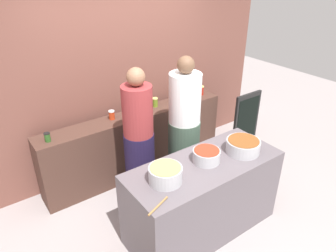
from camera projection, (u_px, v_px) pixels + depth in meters
ground at (185, 212)px, 3.88m from camera, size 12.00×12.00×0.00m
storefront_wall at (120, 65)px, 4.22m from camera, size 4.80×0.12×3.00m
display_shelf at (137, 143)px, 4.46m from camera, size 2.70×0.36×0.91m
prep_table at (203, 197)px, 3.45m from camera, size 1.70×0.70×0.89m
preserve_jar_0 at (47, 137)px, 3.58m from camera, size 0.07×0.07×0.11m
preserve_jar_1 at (112, 115)px, 4.08m from camera, size 0.08×0.08×0.12m
preserve_jar_2 at (130, 113)px, 4.16m from camera, size 0.08×0.08×0.11m
preserve_jar_3 at (135, 110)px, 4.24m from camera, size 0.09×0.09×0.10m
preserve_jar_4 at (148, 105)px, 4.37m from camera, size 0.07×0.07×0.12m
preserve_jar_5 at (155, 102)px, 4.43m from camera, size 0.08×0.08×0.13m
preserve_jar_6 at (175, 99)px, 4.56m from camera, size 0.09×0.09×0.11m
preserve_jar_7 at (182, 97)px, 4.61m from camera, size 0.09×0.09×0.12m
preserve_jar_8 at (192, 95)px, 4.68m from camera, size 0.08×0.08×0.10m
preserve_jar_9 at (201, 90)px, 4.81m from camera, size 0.08×0.08×0.14m
cooking_pot_left at (165, 174)px, 2.95m from camera, size 0.32×0.32×0.16m
cooking_pot_center at (206, 156)px, 3.25m from camera, size 0.29×0.29×0.13m
cooking_pot_right at (243, 146)px, 3.41m from camera, size 0.36×0.36×0.15m
wooden_spoon at (158, 206)px, 2.68m from camera, size 0.26×0.11×0.02m
cook_with_tongs at (139, 146)px, 3.73m from camera, size 0.36×0.36×1.75m
cook_in_cap at (184, 134)px, 3.95m from camera, size 0.40×0.40×1.81m
chalkboard_sign at (246, 123)px, 4.92m from camera, size 0.51×0.05×0.99m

